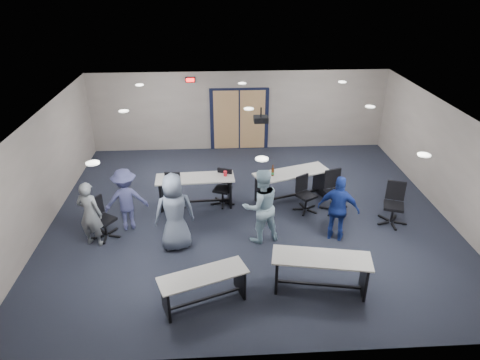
{
  "coord_description": "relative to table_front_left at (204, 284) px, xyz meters",
  "views": [
    {
      "loc": [
        -0.81,
        -9.5,
        5.79
      ],
      "look_at": [
        -0.26,
        -0.3,
        1.14
      ],
      "focal_mm": 32.0,
      "sensor_mm": 36.0,
      "label": 1
    }
  ],
  "objects": [
    {
      "name": "floor",
      "position": [
        1.12,
        3.21,
        -0.46
      ],
      "size": [
        10.0,
        10.0,
        0.0
      ],
      "primitive_type": "plane",
      "color": "black",
      "rests_on": "ground"
    },
    {
      "name": "back_wall",
      "position": [
        1.12,
        7.71,
        0.89
      ],
      "size": [
        10.0,
        0.04,
        2.7
      ],
      "primitive_type": "cube",
      "color": "gray",
      "rests_on": "floor"
    },
    {
      "name": "front_wall",
      "position": [
        1.12,
        -1.29,
        0.89
      ],
      "size": [
        10.0,
        0.04,
        2.7
      ],
      "primitive_type": "cube",
      "color": "gray",
      "rests_on": "floor"
    },
    {
      "name": "left_wall",
      "position": [
        -3.88,
        3.21,
        0.89
      ],
      "size": [
        0.04,
        9.0,
        2.7
      ],
      "primitive_type": "cube",
      "color": "gray",
      "rests_on": "floor"
    },
    {
      "name": "right_wall",
      "position": [
        6.12,
        3.21,
        0.89
      ],
      "size": [
        0.04,
        9.0,
        2.7
      ],
      "primitive_type": "cube",
      "color": "gray",
      "rests_on": "floor"
    },
    {
      "name": "ceiling",
      "position": [
        1.12,
        3.21,
        2.24
      ],
      "size": [
        10.0,
        9.0,
        0.04
      ],
      "primitive_type": "cube",
      "color": "white",
      "rests_on": "back_wall"
    },
    {
      "name": "double_door",
      "position": [
        1.12,
        7.68,
        0.59
      ],
      "size": [
        2.0,
        0.07,
        2.2
      ],
      "color": "black",
      "rests_on": "back_wall"
    },
    {
      "name": "exit_sign",
      "position": [
        -0.48,
        7.66,
        1.99
      ],
      "size": [
        0.32,
        0.07,
        0.18
      ],
      "color": "black",
      "rests_on": "back_wall"
    },
    {
      "name": "ceiling_projector",
      "position": [
        1.42,
        3.71,
        1.94
      ],
      "size": [
        0.35,
        0.32,
        0.37
      ],
      "color": "black",
      "rests_on": "ceiling"
    },
    {
      "name": "ceiling_can_lights",
      "position": [
        1.12,
        3.46,
        2.21
      ],
      "size": [
        6.24,
        5.74,
        0.02
      ],
      "primitive_type": null,
      "color": "white",
      "rests_on": "ceiling"
    },
    {
      "name": "table_front_left",
      "position": [
        0.0,
        0.0,
        0.0
      ],
      "size": [
        1.75,
        1.1,
        0.67
      ],
      "rotation": [
        0.0,
        0.0,
        0.36
      ],
      "color": "#A9A6A0",
      "rests_on": "floor"
    },
    {
      "name": "table_front_right",
      "position": [
        2.28,
        0.26,
        0.06
      ],
      "size": [
        1.98,
        0.97,
        0.77
      ],
      "rotation": [
        0.0,
        0.0,
        -0.19
      ],
      "color": "#A9A6A0",
      "rests_on": "floor"
    },
    {
      "name": "table_back_left",
      "position": [
        -0.26,
        3.76,
        0.11
      ],
      "size": [
        2.07,
        0.78,
        0.96
      ],
      "rotation": [
        0.0,
        0.0,
        0.05
      ],
      "color": "#A9A6A0",
      "rests_on": "floor"
    },
    {
      "name": "table_back_right",
      "position": [
        2.3,
        3.92,
        0.11
      ],
      "size": [
        2.16,
        1.29,
        1.14
      ],
      "rotation": [
        0.0,
        0.0,
        0.32
      ],
      "color": "#A9A6A0",
      "rests_on": "floor"
    },
    {
      "name": "chair_back_a",
      "position": [
        -0.88,
        3.61,
        0.02
      ],
      "size": [
        0.67,
        0.67,
        0.97
      ],
      "primitive_type": null,
      "rotation": [
        0.0,
        0.0,
        -0.11
      ],
      "color": "black",
      "rests_on": "floor"
    },
    {
      "name": "chair_back_b",
      "position": [
        0.44,
        3.79,
        0.02
      ],
      "size": [
        0.78,
        0.78,
        0.96
      ],
      "primitive_type": null,
      "rotation": [
        0.0,
        0.0,
        -0.37
      ],
      "color": "black",
      "rests_on": "floor"
    },
    {
      "name": "chair_back_c",
      "position": [
        2.61,
        3.3,
        0.02
      ],
      "size": [
        0.83,
        0.83,
        0.96
      ],
      "primitive_type": null,
      "rotation": [
        0.0,
        0.0,
        0.56
      ],
      "color": "black",
      "rests_on": "floor"
    },
    {
      "name": "chair_back_d",
      "position": [
        3.37,
        3.25,
        0.09
      ],
      "size": [
        0.87,
        0.87,
        1.1
      ],
      "primitive_type": null,
      "rotation": [
        0.0,
        0.0,
        0.31
      ],
      "color": "black",
      "rests_on": "floor"
    },
    {
      "name": "chair_loose_left",
      "position": [
        -2.36,
        2.38,
        0.04
      ],
      "size": [
        0.87,
        0.87,
        1.0
      ],
      "primitive_type": null,
      "rotation": [
        0.0,
        0.0,
        0.98
      ],
      "color": "black",
      "rests_on": "floor"
    },
    {
      "name": "chair_loose_right",
      "position": [
        4.63,
        2.56,
        0.07
      ],
      "size": [
        0.87,
        0.87,
        1.07
      ],
      "primitive_type": null,
      "rotation": [
        0.0,
        0.0,
        -0.37
      ],
      "color": "black",
      "rests_on": "floor"
    },
    {
      "name": "person_gray",
      "position": [
        -2.56,
        2.11,
        0.33
      ],
      "size": [
        0.66,
        0.52,
        1.59
      ],
      "primitive_type": "imported",
      "rotation": [
        0.0,
        0.0,
        2.86
      ],
      "color": "gray",
      "rests_on": "floor"
    },
    {
      "name": "person_plaid",
      "position": [
        -0.65,
        1.88,
        0.45
      ],
      "size": [
        1.0,
        0.76,
        1.83
      ],
      "primitive_type": "imported",
      "rotation": [
        0.0,
        0.0,
        3.35
      ],
      "color": "slate",
      "rests_on": "floor"
    },
    {
      "name": "person_lightblue",
      "position": [
        1.28,
        2.06,
        0.44
      ],
      "size": [
        1.03,
        0.9,
        1.8
      ],
      "primitive_type": "imported",
      "rotation": [
        0.0,
        0.0,
        3.43
      ],
      "color": "#A3C7D8",
      "rests_on": "floor"
    },
    {
      "name": "person_navy",
      "position": [
        3.06,
        1.99,
        0.34
      ],
      "size": [
        1.02,
        0.74,
        1.61
      ],
      "primitive_type": "imported",
      "rotation": [
        0.0,
        0.0,
        2.73
      ],
      "color": "navy",
      "rests_on": "floor"
    },
    {
      "name": "person_back",
      "position": [
        -1.88,
        2.75,
        0.33
      ],
      "size": [
        1.12,
        0.78,
        1.58
      ],
      "primitive_type": "imported",
      "rotation": [
        0.0,
        0.0,
        3.35
      ],
      "color": "#45487C",
      "rests_on": "floor"
    }
  ]
}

